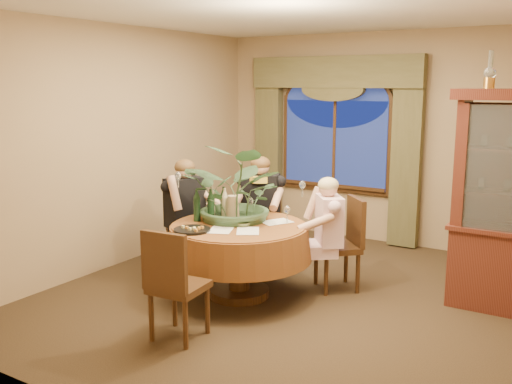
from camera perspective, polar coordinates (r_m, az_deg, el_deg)
The scene contains 32 objects.
floor at distance 5.91m, azimuth 3.19°, elevation -10.36°, with size 5.00×5.00×0.00m, color black.
wall_back at distance 7.83m, azimuth 12.12°, elevation 5.22°, with size 4.50×4.50×0.00m, color #8E7453.
ceiling at distance 5.55m, azimuth 3.51°, elevation 17.70°, with size 5.00×5.00×0.00m, color white.
window at distance 8.00m, azimuth 7.87°, elevation 4.75°, with size 1.62×0.10×1.32m, color navy, non-canonical shape.
arched_transom at distance 7.96m, azimuth 8.02°, elevation 10.35°, with size 1.60×0.06×0.44m, color navy, non-canonical shape.
drapery_left at distance 8.44m, azimuth 1.29°, elevation 4.34°, with size 0.38×0.14×2.32m, color #454123.
drapery_right at distance 7.61m, azimuth 14.80°, elevation 3.28°, with size 0.38×0.14×2.32m, color #454123.
swag_valance at distance 7.89m, azimuth 7.82°, elevation 11.80°, with size 2.45×0.16×0.42m, color #454123, non-canonical shape.
dining_table at distance 5.79m, azimuth -1.70°, elevation -6.87°, with size 1.46×1.46×0.75m, color maroon.
oil_lamp_left at distance 5.73m, azimuth 22.38°, elevation 11.25°, with size 0.11×0.11×0.34m, color #A5722D, non-canonical shape.
chair_right at distance 6.02m, azimuth 8.11°, elevation -5.24°, with size 0.42×0.42×0.96m, color black.
chair_back_right at distance 6.69m, azimuth 0.43°, elevation -3.48°, with size 0.42×0.42×0.96m, color black.
chair_back at distance 6.57m, azimuth -6.51°, elevation -3.82°, with size 0.42×0.42×0.96m, color black.
chair_front_left at distance 4.89m, azimuth -7.71°, elevation -9.05°, with size 0.42×0.42×0.96m, color black.
person_pink at distance 5.87m, azimuth 7.29°, elevation -4.35°, with size 0.44×0.40×1.21m, color beige, non-canonical shape.
person_back at distance 6.41m, azimuth -7.12°, elevation -2.54°, with size 0.47×0.43×1.32m, color black, non-canonical shape.
person_scarf at distance 6.62m, azimuth 0.48°, elevation -2.03°, with size 0.47×0.43×1.32m, color black, non-canonical shape.
stoneware_vase at distance 5.80m, azimuth -2.33°, elevation -1.65°, with size 0.14×0.14×0.26m, color #987F5F, non-canonical shape.
centerpiece_plant at distance 5.75m, azimuth -1.66°, elevation 3.70°, with size 1.09×1.21×0.94m, color #365334.
olive_bowl at distance 5.60m, azimuth -1.30°, elevation -3.25°, with size 0.14×0.14×0.04m, color #545D33.
cheese_platter at distance 5.46m, azimuth -6.41°, elevation -3.79°, with size 0.35×0.35×0.02m, color black.
wine_bottle_0 at distance 5.84m, azimuth -3.14°, elevation -1.23°, with size 0.07×0.07×0.33m, color tan.
wine_bottle_1 at distance 5.94m, azimuth -3.24°, elevation -1.03°, with size 0.07×0.07×0.33m, color black.
wine_bottle_2 at distance 5.97m, azimuth -4.45°, elevation -0.98°, with size 0.07×0.07×0.33m, color tan.
wine_bottle_3 at distance 5.82m, azimuth -4.55°, elevation -1.30°, with size 0.07×0.07×0.33m, color black.
wine_bottle_4 at distance 5.82m, azimuth -5.94°, elevation -1.33°, with size 0.07×0.07×0.33m, color black.
tasting_paper_0 at distance 5.42m, azimuth -0.82°, elevation -3.91°, with size 0.21×0.30×0.00m, color white.
tasting_paper_1 at distance 5.77m, azimuth 2.07°, elevation -3.00°, with size 0.21×0.30×0.00m, color white.
tasting_paper_2 at distance 5.48m, azimuth -3.51°, elevation -3.79°, with size 0.21×0.30×0.00m, color white.
wine_glass_person_pink at distance 5.72m, azimuth 3.13°, elevation -2.26°, with size 0.07×0.07×0.18m, color silver, non-canonical shape.
wine_glass_person_back at distance 6.03m, azimuth -4.74°, elevation -1.60°, with size 0.07×0.07×0.18m, color silver, non-canonical shape.
wine_glass_person_scarf at distance 6.12m, azimuth -0.54°, elevation -1.37°, with size 0.07×0.07×0.18m, color silver, non-canonical shape.
Camera 1 is at (2.62, -4.85, 2.14)m, focal length 40.00 mm.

